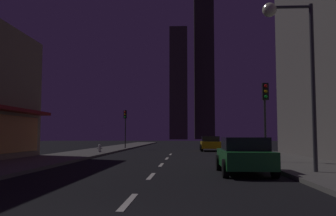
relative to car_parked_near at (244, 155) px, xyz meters
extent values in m
cube|color=black|center=(-3.60, 22.61, -0.79)|extent=(78.00, 136.00, 0.10)
cube|color=#605E59|center=(3.40, 22.61, -0.67)|extent=(4.00, 76.00, 0.15)
cube|color=#605E59|center=(-10.60, 22.61, -0.67)|extent=(4.00, 76.00, 0.15)
cube|color=silver|center=(-3.60, -6.19, -0.73)|extent=(0.16, 2.20, 0.01)
cube|color=silver|center=(-3.60, -0.99, -0.73)|extent=(0.16, 2.20, 0.01)
cube|color=silver|center=(-3.60, 4.21, -0.73)|extent=(0.16, 2.20, 0.01)
cube|color=silver|center=(-3.60, 9.41, -0.73)|extent=(0.16, 2.20, 0.01)
cube|color=silver|center=(-3.60, 14.61, -0.73)|extent=(0.16, 2.20, 0.01)
cube|color=#3F3C2F|center=(-5.69, 129.29, 21.79)|extent=(7.09, 5.77, 45.06)
cube|color=#323025|center=(4.87, 136.37, 32.00)|extent=(8.16, 8.02, 65.48)
cube|color=#1E722D|center=(0.00, 0.05, -0.13)|extent=(1.80, 4.20, 0.65)
cube|color=black|center=(0.00, -0.15, 0.43)|extent=(1.64, 2.00, 0.55)
cylinder|color=black|center=(-0.88, 1.45, -0.40)|extent=(0.22, 0.68, 0.68)
cylinder|color=black|center=(0.88, 1.45, -0.40)|extent=(0.22, 0.68, 0.68)
cylinder|color=black|center=(-0.88, -1.35, -0.40)|extent=(0.22, 0.68, 0.68)
cylinder|color=black|center=(0.88, -1.35, -0.40)|extent=(0.22, 0.68, 0.68)
sphere|color=white|center=(-0.55, 2.10, -0.08)|extent=(0.18, 0.18, 0.18)
sphere|color=white|center=(0.55, 2.10, -0.08)|extent=(0.18, 0.18, 0.18)
cube|color=gold|center=(0.00, 21.30, -0.13)|extent=(1.80, 4.20, 0.65)
cube|color=black|center=(0.00, 21.10, 0.43)|extent=(1.64, 2.00, 0.55)
cylinder|color=black|center=(-0.88, 22.70, -0.40)|extent=(0.22, 0.68, 0.68)
cylinder|color=black|center=(0.88, 22.70, -0.40)|extent=(0.22, 0.68, 0.68)
cylinder|color=black|center=(-0.88, 19.90, -0.40)|extent=(0.22, 0.68, 0.68)
cylinder|color=black|center=(0.88, 19.90, -0.40)|extent=(0.22, 0.68, 0.68)
sphere|color=white|center=(-0.55, 23.35, -0.08)|extent=(0.18, 0.18, 0.18)
sphere|color=white|center=(0.55, 23.35, -0.08)|extent=(0.18, 0.18, 0.18)
cylinder|color=#B2B2B2|center=(-9.50, 15.14, -0.32)|extent=(0.22, 0.22, 0.55)
sphere|color=#B2B2B2|center=(-9.50, 15.14, -0.04)|extent=(0.21, 0.21, 0.21)
cylinder|color=#B2B2B2|center=(-9.50, 15.14, -0.56)|extent=(0.30, 0.30, 0.06)
cylinder|color=#B2B2B2|center=(-9.66, 15.14, -0.29)|extent=(0.10, 0.10, 0.10)
cylinder|color=#B2B2B2|center=(-9.34, 15.14, -0.29)|extent=(0.10, 0.10, 0.10)
cylinder|color=#2D2D2D|center=(1.90, 4.97, 1.51)|extent=(0.12, 0.12, 4.20)
cube|color=black|center=(1.90, 4.77, 3.11)|extent=(0.32, 0.24, 0.90)
sphere|color=red|center=(1.90, 4.64, 3.39)|extent=(0.18, 0.18, 0.18)
sphere|color=#F2B20C|center=(1.90, 4.64, 3.11)|extent=(0.18, 0.18, 0.18)
sphere|color=#19D833|center=(1.90, 4.64, 2.83)|extent=(0.18, 0.18, 0.18)
cylinder|color=#2D2D2D|center=(-9.10, 25.16, 1.51)|extent=(0.12, 0.12, 4.20)
cube|color=black|center=(-9.10, 24.96, 3.11)|extent=(0.32, 0.24, 0.90)
sphere|color=red|center=(-9.10, 24.83, 3.39)|extent=(0.18, 0.18, 0.18)
sphere|color=#F2B20C|center=(-9.10, 24.83, 3.11)|extent=(0.18, 0.18, 0.18)
sphere|color=#19D833|center=(-9.10, 24.83, 2.83)|extent=(0.18, 0.18, 0.18)
cylinder|color=#38383D|center=(2.60, -0.48, 2.66)|extent=(0.16, 0.16, 6.50)
cylinder|color=#38383D|center=(1.80, -0.48, 5.81)|extent=(1.60, 0.12, 0.12)
sphere|color=#FCF7CC|center=(1.00, -0.48, 5.71)|extent=(0.56, 0.56, 0.56)
camera|label=1|loc=(-2.24, -14.53, 0.78)|focal=38.64mm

